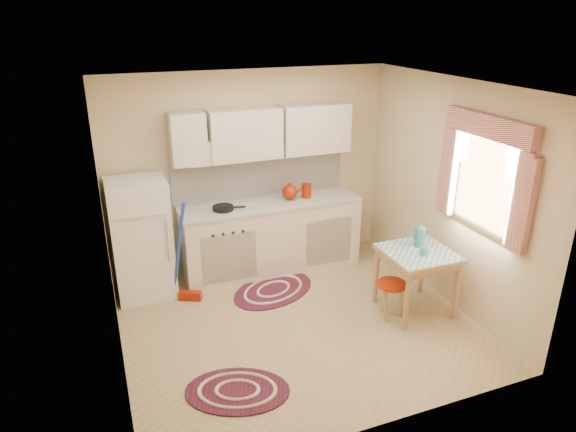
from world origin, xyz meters
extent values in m
plane|color=tan|center=(0.00, 0.00, 0.00)|extent=(3.60, 3.60, 0.00)
cube|color=silver|center=(0.00, 0.00, 2.50)|extent=(3.60, 3.20, 0.04)
cube|color=#C6B186|center=(0.00, 1.60, 1.25)|extent=(3.60, 0.04, 2.50)
cube|color=#C6B186|center=(0.00, -1.60, 1.25)|extent=(3.60, 0.04, 2.50)
cube|color=#C6B186|center=(-1.80, 0.00, 1.25)|extent=(0.04, 3.20, 2.50)
cube|color=#C6B186|center=(1.80, 0.00, 1.25)|extent=(0.04, 3.20, 2.50)
cube|color=white|center=(0.12, 1.59, 1.20)|extent=(2.25, 0.03, 0.55)
cube|color=beige|center=(0.12, 1.44, 1.77)|extent=(2.25, 0.33, 0.60)
cube|color=white|center=(1.78, -0.55, 1.55)|extent=(0.04, 0.85, 0.95)
cube|color=white|center=(-1.43, 1.25, 0.70)|extent=(0.65, 0.60, 1.40)
cube|color=beige|center=(0.16, 1.30, 0.44)|extent=(2.25, 0.60, 0.88)
cube|color=#B2AFA9|center=(0.16, 1.30, 0.90)|extent=(2.27, 0.62, 0.04)
cylinder|color=black|center=(-0.45, 1.25, 0.94)|extent=(0.30, 0.30, 0.05)
cylinder|color=#911B05|center=(0.65, 1.30, 1.00)|extent=(0.16, 0.16, 0.16)
cube|color=tan|center=(1.31, -0.22, 0.36)|extent=(0.72, 0.72, 0.72)
cylinder|color=#911B05|center=(0.99, -0.25, 0.21)|extent=(0.33, 0.33, 0.42)
cylinder|color=teal|center=(1.31, -0.32, 0.77)|extent=(0.11, 0.11, 0.10)
camera|label=1|loc=(-1.80, -4.34, 3.13)|focal=32.00mm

